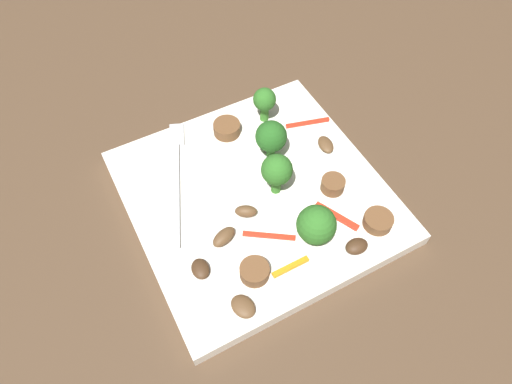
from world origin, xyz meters
TOP-DOWN VIEW (x-y plane):
  - ground_plane at (0.00, 0.00)m, footprint 1.40×1.40m
  - plate at (0.00, 0.00)m, footprint 0.28×0.28m
  - fork at (0.07, 0.07)m, footprint 0.17×0.08m
  - broccoli_floret_0 at (0.10, -0.06)m, footprint 0.03×0.03m
  - broccoli_floret_1 at (-0.01, -0.02)m, footprint 0.04×0.04m
  - broccoli_floret_2 at (-0.09, -0.02)m, footprint 0.04×0.04m
  - broccoli_floret_3 at (0.04, -0.04)m, footprint 0.04×0.04m
  - sausage_slice_0 at (-0.09, 0.05)m, footprint 0.04×0.04m
  - sausage_slice_1 at (-0.04, -0.08)m, footprint 0.04×0.04m
  - sausage_slice_2 at (-0.10, -0.10)m, footprint 0.04×0.04m
  - sausage_slice_3 at (0.10, -0.01)m, footprint 0.05×0.05m
  - mushroom_0 at (-0.04, 0.06)m, footprint 0.02×0.03m
  - mushroom_1 at (-0.06, 0.10)m, footprint 0.03×0.02m
  - mushroom_2 at (0.02, -0.11)m, footprint 0.03×0.02m
  - mushroom_3 at (-0.12, 0.08)m, footprint 0.03×0.03m
  - mushroom_4 at (-0.02, 0.02)m, footprint 0.02×0.03m
  - mushroom_5 at (-0.12, -0.06)m, footprint 0.02×0.03m
  - pepper_strip_0 at (-0.07, -0.06)m, footprint 0.05×0.03m
  - pepper_strip_1 at (-0.10, 0.01)m, footprint 0.01×0.04m
  - pepper_strip_2 at (-0.06, 0.02)m, footprint 0.04×0.05m
  - pepper_strip_3 at (0.06, -0.11)m, footprint 0.02×0.06m

SIDE VIEW (x-z plane):
  - ground_plane at x=0.00m, z-range 0.00..0.00m
  - plate at x=0.00m, z-range 0.00..0.02m
  - pepper_strip_2 at x=-0.06m, z-range 0.02..0.02m
  - fork at x=0.07m, z-range 0.02..0.02m
  - pepper_strip_1 at x=-0.10m, z-range 0.02..0.02m
  - pepper_strip_0 at x=-0.07m, z-range 0.02..0.02m
  - pepper_strip_3 at x=0.06m, z-range 0.02..0.02m
  - mushroom_2 at x=0.02m, z-range 0.02..0.03m
  - mushroom_3 at x=-0.12m, z-range 0.02..0.03m
  - mushroom_1 at x=-0.06m, z-range 0.02..0.03m
  - mushroom_5 at x=-0.12m, z-range 0.02..0.03m
  - mushroom_0 at x=-0.04m, z-range 0.02..0.03m
  - mushroom_4 at x=-0.02m, z-range 0.02..0.03m
  - sausage_slice_2 at x=-0.10m, z-range 0.02..0.03m
  - sausage_slice_0 at x=-0.09m, z-range 0.02..0.03m
  - sausage_slice_3 at x=0.10m, z-range 0.02..0.03m
  - sausage_slice_1 at x=-0.04m, z-range 0.02..0.03m
  - broccoli_floret_0 at x=0.10m, z-range 0.03..0.07m
  - broccoli_floret_2 at x=-0.09m, z-range 0.02..0.08m
  - broccoli_floret_3 at x=0.04m, z-range 0.02..0.08m
  - broccoli_floret_1 at x=-0.01m, z-range 0.03..0.08m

